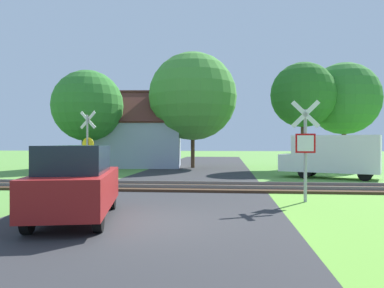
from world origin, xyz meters
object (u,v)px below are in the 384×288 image
(stop_sign_near, at_px, (305,145))
(tree_left, at_px, (88,106))
(crossing_sign_far, at_px, (88,141))
(tree_right, at_px, (303,95))
(parked_car, at_px, (76,183))
(tree_far, at_px, (344,99))
(mail_truck, at_px, (332,155))
(tree_center, at_px, (193,96))
(house, at_px, (136,142))

(stop_sign_near, distance_m, tree_left, 18.53)
(stop_sign_near, distance_m, crossing_sign_far, 10.78)
(tree_right, height_order, parked_car, tree_right)
(tree_far, bearing_deg, parked_car, -121.35)
(tree_far, xyz_separation_m, mail_truck, (-3.07, -8.36, -3.88))
(crossing_sign_far, xyz_separation_m, tree_left, (-3.09, 7.98, 2.55))
(tree_far, bearing_deg, crossing_sign_far, -144.43)
(stop_sign_near, relative_size, tree_left, 0.45)
(tree_far, bearing_deg, stop_sign_near, -110.21)
(tree_center, bearing_deg, tree_far, 3.22)
(tree_center, height_order, tree_left, tree_center)
(tree_far, distance_m, parked_car, 23.64)
(house, height_order, tree_center, tree_center)
(stop_sign_near, relative_size, crossing_sign_far, 0.93)
(crossing_sign_far, distance_m, tree_left, 8.93)
(parked_car, bearing_deg, mail_truck, 39.94)
(house, height_order, tree_far, tree_far)
(house, relative_size, parked_car, 1.83)
(tree_right, height_order, tree_left, tree_right)
(crossing_sign_far, height_order, tree_left, tree_left)
(house, bearing_deg, tree_far, -6.10)
(tree_right, distance_m, mail_truck, 7.92)
(house, distance_m, tree_far, 15.99)
(stop_sign_near, xyz_separation_m, parked_car, (-6.00, -3.29, -0.88))
(tree_center, bearing_deg, tree_right, -6.45)
(tree_center, distance_m, mail_truck, 11.89)
(mail_truck, bearing_deg, tree_far, 2.96)
(house, height_order, parked_car, house)
(stop_sign_near, height_order, tree_left, tree_left)
(tree_far, distance_m, mail_truck, 9.71)
(mail_truck, bearing_deg, tree_left, 93.63)
(house, bearing_deg, mail_truck, -39.64)
(tree_center, distance_m, parked_car, 19.77)
(crossing_sign_far, distance_m, house, 11.00)
(stop_sign_near, bearing_deg, tree_right, -92.78)
(tree_left, distance_m, parked_car, 18.40)
(tree_far, bearing_deg, tree_center, -176.78)
(tree_far, relative_size, tree_left, 1.11)
(tree_right, bearing_deg, house, 172.73)
(tree_center, bearing_deg, tree_left, -162.27)
(tree_right, xyz_separation_m, tree_left, (-15.13, -1.42, -0.76))
(crossing_sign_far, distance_m, mail_truck, 12.49)
(tree_right, relative_size, tree_left, 1.08)
(house, bearing_deg, parked_car, -85.71)
(crossing_sign_far, height_order, tree_center, tree_center)
(crossing_sign_far, bearing_deg, tree_far, 48.57)
(tree_right, bearing_deg, crossing_sign_far, -142.01)
(tree_right, xyz_separation_m, parked_car, (-8.87, -18.34, -4.34))
(stop_sign_near, xyz_separation_m, tree_center, (-5.03, 15.94, 3.56))
(tree_right, bearing_deg, tree_far, 25.18)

